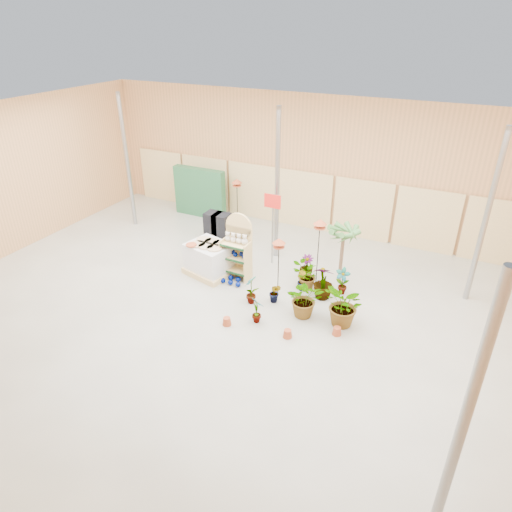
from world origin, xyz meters
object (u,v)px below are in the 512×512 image
Objects in this scene: display_shelf at (238,248)px; bird_table_front at (279,243)px; potted_plant_2 at (305,299)px; pallet_stack at (210,259)px.

display_shelf reaches higher than bird_table_front.
display_shelf is 1.92× the size of potted_plant_2.
bird_table_front is at bearing 148.40° from potted_plant_2.
display_shelf is at bearing 30.74° from pallet_stack.
display_shelf is 1.15× the size of bird_table_front.
pallet_stack is at bearing -161.91° from display_shelf.
display_shelf is at bearing 157.06° from potted_plant_2.
potted_plant_2 is (2.41, -1.02, -0.37)m from display_shelf.
pallet_stack is 3.29m from potted_plant_2.
pallet_stack is 1.54× the size of potted_plant_2.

